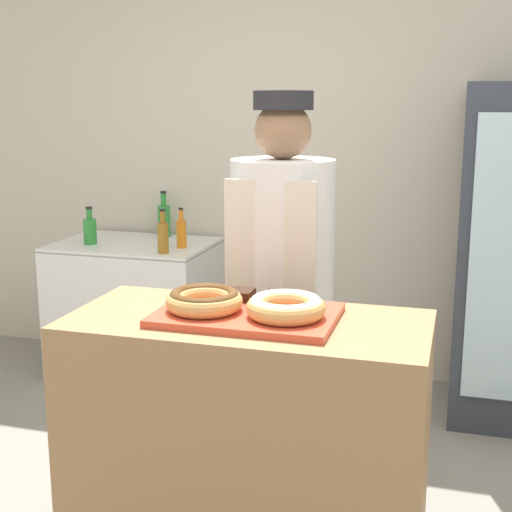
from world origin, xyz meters
name	(u,v)px	position (x,y,z in m)	size (l,w,h in m)	color
wall_back	(353,151)	(0.00, 2.13, 1.35)	(8.00, 0.06, 2.70)	beige
display_counter	(247,460)	(0.00, 0.00, 0.48)	(1.13, 0.53, 0.96)	#997047
serving_tray	(247,315)	(0.00, 0.00, 0.98)	(0.56, 0.37, 0.02)	#D84C33
donut_chocolate_glaze	(204,299)	(-0.13, -0.03, 1.02)	(0.24, 0.24, 0.06)	tan
donut_light_glaze	(286,306)	(0.13, -0.03, 1.02)	(0.24, 0.24, 0.06)	tan
brownie_back_left	(240,294)	(-0.06, 0.13, 1.00)	(0.09, 0.09, 0.03)	black
brownie_back_right	(277,297)	(0.06, 0.13, 1.00)	(0.09, 0.09, 0.03)	black
baker_person	(281,296)	(-0.05, 0.62, 0.87)	(0.41, 0.41, 1.67)	#4C4C51
chest_freezer	(136,308)	(-1.23, 1.74, 0.41)	(0.92, 0.65, 0.81)	white
bottle_amber	(163,236)	(-0.95, 1.52, 0.91)	(0.06, 0.06, 0.25)	#99661E
bottle_orange	(181,232)	(-0.90, 1.68, 0.90)	(0.06, 0.06, 0.23)	orange
bottle_green	(164,219)	(-1.14, 1.98, 0.92)	(0.08, 0.08, 0.28)	#2D8C38
bottle_green_b	(90,230)	(-1.46, 1.64, 0.89)	(0.08, 0.08, 0.22)	#2D8C38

